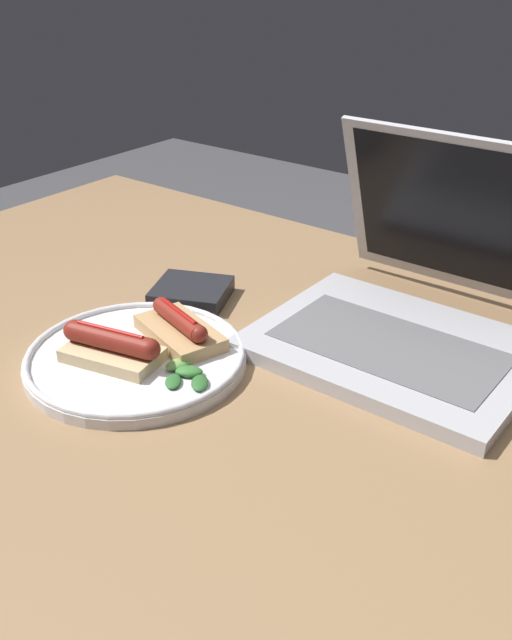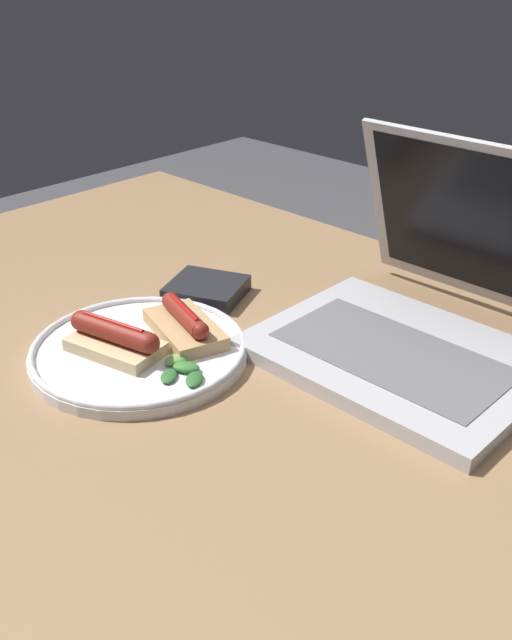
% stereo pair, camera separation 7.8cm
% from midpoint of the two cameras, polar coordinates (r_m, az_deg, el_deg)
% --- Properties ---
extents(desk, '(1.39, 0.89, 0.78)m').
position_cam_midpoint_polar(desk, '(0.82, 1.94, -8.80)').
color(desk, '#93704C').
rests_on(desk, ground_plane).
extents(laptop, '(0.32, 0.32, 0.23)m').
position_cam_midpoint_polar(laptop, '(0.86, 15.79, 0.23)').
color(laptop, '#B7B7BC').
rests_on(laptop, desk).
extents(plate, '(0.25, 0.25, 0.02)m').
position_cam_midpoint_polar(plate, '(0.83, -6.68, -2.50)').
color(plate, silver).
rests_on(plate, desk).
extents(sausage_toast_left, '(0.13, 0.09, 0.04)m').
position_cam_midpoint_polar(sausage_toast_left, '(0.84, -3.08, -0.44)').
color(sausage_toast_left, tan).
rests_on(sausage_toast_left, plate).
extents(sausage_toast_middle, '(0.12, 0.08, 0.04)m').
position_cam_midpoint_polar(sausage_toast_middle, '(0.81, -8.55, -1.59)').
color(sausage_toast_middle, '#D6B784').
rests_on(sausage_toast_middle, plate).
extents(salad_pile, '(0.07, 0.06, 0.01)m').
position_cam_midpoint_polar(salad_pile, '(0.78, -3.03, -3.92)').
color(salad_pile, '#4C8E3D').
rests_on(salad_pile, plate).
extents(external_drive, '(0.12, 0.12, 0.02)m').
position_cam_midpoint_polar(external_drive, '(0.96, -1.66, 2.40)').
color(external_drive, '#232328').
rests_on(external_drive, desk).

